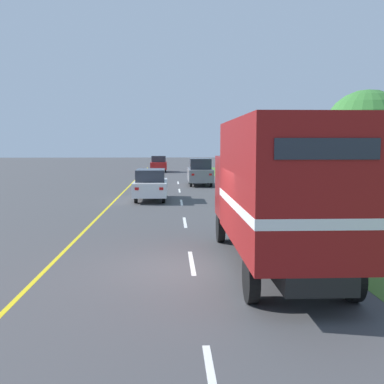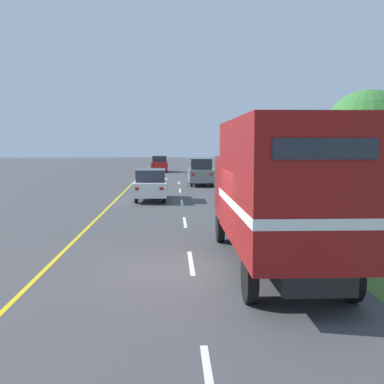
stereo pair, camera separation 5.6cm
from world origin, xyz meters
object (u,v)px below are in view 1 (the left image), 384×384
lead_car_grey_ahead (200,172)px  lead_car_red_ahead (159,164)px  horse_trailer_truck (278,189)px  roadside_tree_far (282,134)px  roadside_tree_mid (325,140)px  roadside_tree_near (367,134)px  delineator_post (323,232)px  lead_car_white (151,184)px  highway_sign (314,177)px

lead_car_grey_ahead → lead_car_red_ahead: bearing=101.4°
horse_trailer_truck → roadside_tree_far: 26.80m
roadside_tree_mid → lead_car_grey_ahead: bearing=142.5°
lead_car_red_ahead → roadside_tree_near: (11.86, -28.80, 2.76)m
roadside_tree_mid → delineator_post: 17.57m
lead_car_red_ahead → roadside_tree_near: size_ratio=0.65×
roadside_tree_near → roadside_tree_far: size_ratio=1.05×
lead_car_grey_ahead → delineator_post: size_ratio=4.51×
roadside_tree_near → lead_car_white: bearing=172.7°
roadside_tree_far → roadside_tree_mid: bearing=-81.1°
roadside_tree_near → delineator_post: (-5.90, -11.33, -3.18)m
horse_trailer_truck → roadside_tree_far: (6.10, 26.03, 1.86)m
horse_trailer_truck → delineator_post: (1.93, 2.43, -1.54)m
lead_car_white → roadside_tree_mid: roadside_tree_mid is taller
horse_trailer_truck → lead_car_grey_ahead: (-0.44, 24.80, -1.03)m
roadside_tree_mid → horse_trailer_truck: bearing=-110.9°
roadside_tree_far → delineator_post: 24.21m
lead_car_red_ahead → delineator_post: bearing=-81.6°
lead_car_grey_ahead → roadside_tree_near: roadside_tree_near is taller
roadside_tree_near → roadside_tree_far: 12.39m
highway_sign → delineator_post: (-1.54, -6.18, -1.22)m
highway_sign → roadside_tree_mid: bearing=70.1°
roadside_tree_far → delineator_post: bearing=-100.0°
highway_sign → roadside_tree_near: (4.36, 5.16, 1.96)m
horse_trailer_truck → lead_car_white: bearing=103.9°
lead_car_white → roadside_tree_mid: bearing=18.5°
lead_car_grey_ahead → highway_sign: 16.67m
roadside_tree_mid → delineator_post: size_ratio=5.54×
lead_car_red_ahead → delineator_post: size_ratio=4.10×
delineator_post → lead_car_grey_ahead: bearing=96.0°
lead_car_red_ahead → lead_car_white: bearing=-89.4°
lead_car_red_ahead → roadside_tree_far: roadside_tree_far is taller
roadside_tree_near → lead_car_red_ahead: bearing=112.4°
roadside_tree_far → roadside_tree_near: bearing=-82.0°
lead_car_red_ahead → roadside_tree_far: size_ratio=0.68×
highway_sign → roadside_tree_far: (2.63, 17.42, 2.18)m
horse_trailer_truck → lead_car_grey_ahead: bearing=91.0°
lead_car_white → delineator_post: 14.03m
lead_car_grey_ahead → delineator_post: 22.50m
lead_car_red_ahead → roadside_tree_far: 19.61m
highway_sign → roadside_tree_far: 17.75m
lead_car_grey_ahead → lead_car_red_ahead: lead_car_grey_ahead is taller
lead_car_white → roadside_tree_near: size_ratio=0.73×
lead_car_white → delineator_post: size_ratio=4.64×
lead_car_grey_ahead → horse_trailer_truck: bearing=-89.0°
lead_car_red_ahead → highway_sign: highway_sign is taller
lead_car_grey_ahead → roadside_tree_near: (8.27, -11.04, 2.66)m
highway_sign → lead_car_red_ahead: bearing=102.4°
horse_trailer_truck → roadside_tree_mid: bearing=69.1°
lead_car_grey_ahead → roadside_tree_far: 7.25m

